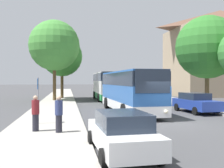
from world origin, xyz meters
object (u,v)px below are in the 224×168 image
Objects in this scene: parked_car_left_curb at (122,133)px; tree_left_far at (54,46)px; bus_front at (129,91)px; bus_middle at (106,86)px; pedestrian_waiting_near at (36,113)px; parked_car_right_near at (195,102)px; pedestrian_waiting_far at (59,114)px; parked_car_right_far at (133,92)px; tree_right_mid at (207,47)px; bus_stop_sign at (38,95)px; tree_left_near at (62,56)px.

parked_car_left_curb is 24.76m from tree_left_far.
bus_middle is at bearing 87.70° from bus_front.
bus_middle reaches higher than parked_car_left_curb.
bus_middle is at bearing 111.55° from pedestrian_waiting_near.
parked_car_right_near is at bearing 68.25° from pedestrian_waiting_near.
bus_front is at bearing -15.47° from parked_car_right_near.
pedestrian_waiting_far is at bearing 119.11° from parked_car_left_curb.
parked_car_right_far is 0.53× the size of tree_right_mid.
bus_front reaches higher than parked_car_right_far.
bus_stop_sign is (-3.45, 6.37, 0.97)m from parked_car_left_curb.
tree_left_near is 0.87× the size of tree_left_far.
pedestrian_waiting_near is at bearing -106.57° from bus_middle.
pedestrian_waiting_near reaches higher than parked_car_right_near.
pedestrian_waiting_near is 0.20× the size of tree_left_near.
parked_car_left_curb is 5.29m from pedestrian_waiting_near.
parked_car_right_near is 12.58m from pedestrian_waiting_far.
bus_stop_sign is 3.10m from pedestrian_waiting_far.
parked_car_left_curb is 0.45× the size of tree_left_far.
tree_left_far is 17.52m from tree_right_mid.
bus_front is 2.52× the size of parked_car_left_curb.
tree_left_far is at bearing -58.74° from pedestrian_waiting_far.
tree_left_near reaches higher than parked_car_right_far.
bus_stop_sign is at bearing -90.27° from tree_left_far.
pedestrian_waiting_far reaches higher than parked_car_right_far.
pedestrian_waiting_far is (-5.27, -8.12, -0.74)m from bus_front.
pedestrian_waiting_near is 18.22m from tree_right_mid.
parked_car_right_near is at bearing -48.63° from tree_left_far.
pedestrian_waiting_near is 0.20× the size of tree_right_mid.
parked_car_right_far is (5.23, 19.10, -0.94)m from bus_front.
bus_front is at bearing -70.73° from tree_left_near.
pedestrian_waiting_near is 20.50m from tree_left_far.
bus_middle is 1.21× the size of tree_left_near.
parked_car_right_far is at bearing 105.35° from pedestrian_waiting_near.
pedestrian_waiting_near is 0.17× the size of tree_left_far.
tree_left_near is (-5.59, 15.98, 4.11)m from bus_front.
bus_stop_sign is at bearing -142.42° from bus_front.
bus_middle is 8.00m from parked_car_right_far.
parked_car_right_far is 14.87m from tree_left_far.
bus_stop_sign reaches higher than parked_car_right_far.
tree_left_far reaches higher than parked_car_left_curb.
bus_front is 9.34m from tree_right_mid.
tree_left_near is (-0.32, 24.10, 4.85)m from pedestrian_waiting_far.
bus_stop_sign is (-6.57, -18.46, -0.15)m from bus_middle.
tree_right_mid reaches higher than pedestrian_waiting_near.
bus_middle reaches higher than pedestrian_waiting_near.
pedestrian_waiting_far is (-10.44, -7.01, 0.19)m from parked_car_right_near.
bus_middle is at bearing 126.93° from tree_right_mid.
bus_front reaches higher than pedestrian_waiting_near.
tree_left_near is at bearing 135.20° from tree_right_mid.
parked_car_left_curb is (-3.05, -11.74, -0.97)m from bus_front.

